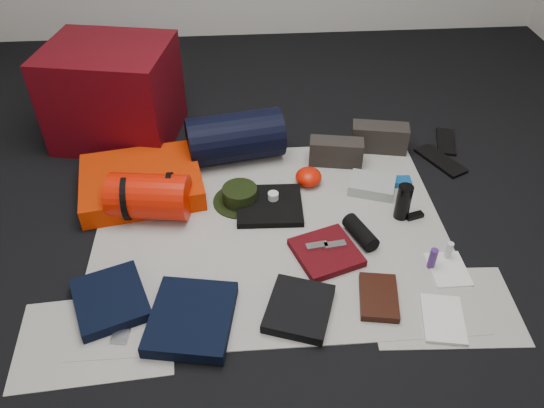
{
  "coord_description": "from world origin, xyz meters",
  "views": [
    {
      "loc": [
        -0.13,
        -1.79,
        1.67
      ],
      "look_at": [
        0.01,
        0.06,
        0.1
      ],
      "focal_mm": 35.0,
      "sensor_mm": 36.0,
      "label": 1
    }
  ],
  "objects": [
    {
      "name": "floor",
      "position": [
        0.0,
        0.0,
        -0.01
      ],
      "size": [
        4.5,
        4.5,
        0.02
      ],
      "primitive_type": "cube",
      "color": "black",
      "rests_on": "ground"
    },
    {
      "name": "newspaper_mat",
      "position": [
        0.0,
        0.0,
        0.0
      ],
      "size": [
        1.6,
        1.3,
        0.01
      ],
      "primitive_type": "cube",
      "color": "beige",
      "rests_on": "floor"
    },
    {
      "name": "newspaper_sheet_front_left",
      "position": [
        -0.7,
        -0.55,
        0.0
      ],
      "size": [
        0.61,
        0.44,
        0.0
      ],
      "primitive_type": "cube",
      "rotation": [
        0.0,
        0.0,
        0.07
      ],
      "color": "beige",
      "rests_on": "floor"
    },
    {
      "name": "newspaper_sheet_front_right",
      "position": [
        0.65,
        -0.5,
        0.0
      ],
      "size": [
        0.6,
        0.43,
        0.0
      ],
      "primitive_type": "cube",
      "rotation": [
        0.0,
        0.0,
        -0.05
      ],
      "color": "beige",
      "rests_on": "floor"
    },
    {
      "name": "red_cabinet",
      "position": [
        -0.8,
        0.86,
        0.27
      ],
      "size": [
        0.73,
        0.65,
        0.53
      ],
      "primitive_type": "cube",
      "rotation": [
        0.0,
        0.0,
        -0.2
      ],
      "color": "#54060D",
      "rests_on": "floor"
    },
    {
      "name": "sleeping_pad",
      "position": [
        -0.62,
        0.33,
        0.06
      ],
      "size": [
        0.65,
        0.57,
        0.11
      ],
      "primitive_type": "cube",
      "rotation": [
        0.0,
        0.0,
        0.18
      ],
      "color": "red",
      "rests_on": "newspaper_mat"
    },
    {
      "name": "stuff_sack",
      "position": [
        -0.56,
        0.14,
        0.11
      ],
      "size": [
        0.39,
        0.26,
        0.21
      ],
      "primitive_type": "cylinder",
      "rotation": [
        0.0,
        1.57,
        -0.14
      ],
      "color": "red",
      "rests_on": "newspaper_mat"
    },
    {
      "name": "sack_strap_left",
      "position": [
        -0.66,
        0.14,
        0.11
      ],
      "size": [
        0.02,
        0.22,
        0.22
      ],
      "primitive_type": "cylinder",
      "rotation": [
        0.0,
        1.57,
        0.0
      ],
      "color": "black",
      "rests_on": "newspaper_mat"
    },
    {
      "name": "sack_strap_right",
      "position": [
        -0.46,
        0.14,
        0.11
      ],
      "size": [
        0.03,
        0.22,
        0.22
      ],
      "primitive_type": "cylinder",
      "rotation": [
        0.0,
        1.57,
        0.0
      ],
      "color": "black",
      "rests_on": "newspaper_mat"
    },
    {
      "name": "navy_duffel",
      "position": [
        -0.15,
        0.58,
        0.14
      ],
      "size": [
        0.54,
        0.34,
        0.26
      ],
      "primitive_type": "cylinder",
      "rotation": [
        0.0,
        1.57,
        0.18
      ],
      "color": "black",
      "rests_on": "newspaper_mat"
    },
    {
      "name": "boonie_brim",
      "position": [
        -0.14,
        0.2,
        0.01
      ],
      "size": [
        0.32,
        0.32,
        0.01
      ],
      "primitive_type": "cylinder",
      "rotation": [
        0.0,
        0.0,
        -0.23
      ],
      "color": "black",
      "rests_on": "newspaper_mat"
    },
    {
      "name": "boonie_crown",
      "position": [
        -0.14,
        0.2,
        0.05
      ],
      "size": [
        0.17,
        0.17,
        0.07
      ],
      "primitive_type": "cylinder",
      "color": "black",
      "rests_on": "boonie_brim"
    },
    {
      "name": "hiking_boot_left",
      "position": [
        0.38,
        0.49,
        0.08
      ],
      "size": [
        0.29,
        0.15,
        0.14
      ],
      "primitive_type": "cube",
      "rotation": [
        0.0,
        0.0,
        -0.18
      ],
      "color": "#2D2723",
      "rests_on": "newspaper_mat"
    },
    {
      "name": "hiking_boot_right",
      "position": [
        0.64,
        0.6,
        0.08
      ],
      "size": [
        0.32,
        0.17,
        0.15
      ],
      "primitive_type": "cube",
      "rotation": [
        0.0,
        0.0,
        -0.19
      ],
      "color": "#2D2723",
      "rests_on": "newspaper_mat"
    },
    {
      "name": "flip_flop_left",
      "position": [
        0.95,
        0.46,
        0.01
      ],
      "size": [
        0.23,
        0.31,
        0.02
      ],
      "primitive_type": "cube",
      "rotation": [
        0.0,
        0.0,
        0.46
      ],
      "color": "black",
      "rests_on": "floor"
    },
    {
      "name": "flip_flop_right",
      "position": [
        1.04,
        0.64,
        0.01
      ],
      "size": [
        0.16,
        0.28,
        0.01
      ],
      "primitive_type": "cube",
      "rotation": [
        0.0,
        0.0,
        -0.27
      ],
      "color": "black",
      "rests_on": "floor"
    },
    {
      "name": "trousers_navy_a",
      "position": [
        -0.67,
        -0.39,
        0.03
      ],
      "size": [
        0.36,
        0.38,
        0.05
      ],
      "primitive_type": "cube",
      "rotation": [
        0.0,
        0.0,
        0.36
      ],
      "color": "black",
      "rests_on": "newspaper_mat"
    },
    {
      "name": "trousers_navy_b",
      "position": [
        -0.34,
        -0.51,
        0.03
      ],
      "size": [
        0.37,
        0.4,
        0.05
      ],
      "primitive_type": "cube",
      "rotation": [
        0.0,
        0.0,
        -0.18
      ],
      "color": "black",
      "rests_on": "newspaper_mat"
    },
    {
      "name": "trousers_charcoal",
      "position": [
        0.07,
        -0.49,
        0.03
      ],
      "size": [
        0.32,
        0.34,
        0.04
      ],
      "primitive_type": "cube",
      "rotation": [
        0.0,
        0.0,
        -0.34
      ],
      "color": "black",
      "rests_on": "newspaper_mat"
    },
    {
      "name": "black_tshirt",
      "position": [
        0.0,
        0.14,
        0.02
      ],
      "size": [
        0.32,
        0.3,
        0.03
      ],
      "primitive_type": "cube",
      "rotation": [
        0.0,
        0.0,
        -0.04
      ],
      "color": "black",
      "rests_on": "newspaper_mat"
    },
    {
      "name": "red_shirt",
      "position": [
        0.23,
        -0.19,
        0.02
      ],
      "size": [
        0.33,
        0.33,
        0.03
      ],
      "primitive_type": "cube",
      "rotation": [
        0.0,
        0.0,
        0.33
      ],
      "color": "#4A080D",
      "rests_on": "newspaper_mat"
    },
    {
      "name": "orange_stuff_sack",
      "position": [
        0.21,
        0.32,
        0.05
      ],
      "size": [
        0.14,
        0.14,
        0.09
      ],
      "primitive_type": "ellipsoid",
      "rotation": [
        0.0,
        0.0,
        -0.05
      ],
      "color": "red",
      "rests_on": "newspaper_mat"
    },
    {
      "name": "first_aid_pouch",
      "position": [
        0.52,
        0.25,
        0.03
      ],
      "size": [
        0.26,
        0.23,
        0.05
      ],
      "primitive_type": "cube",
      "rotation": [
        0.0,
        0.0,
        -0.34
      ],
      "color": "#929A92",
      "rests_on": "newspaper_mat"
    },
    {
      "name": "water_bottle",
      "position": [
        0.62,
        0.04,
        0.09
      ],
      "size": [
        0.09,
        0.09,
        0.18
      ],
      "primitive_type": "cylinder",
      "rotation": [
        0.0,
        0.0,
        0.34
      ],
      "color": "black",
      "rests_on": "newspaper_mat"
    },
    {
      "name": "speaker",
      "position": [
        0.4,
        -0.1,
        0.04
      ],
      "size": [
        0.14,
        0.21,
        0.07
      ],
      "primitive_type": "cylinder",
      "rotation": [
        1.57,
        0.0,
        0.38
      ],
      "color": "black",
      "rests_on": "newspaper_mat"
    },
    {
      "name": "compact_camera",
      "position": [
        0.57,
        0.24,
        0.02
      ],
      "size": [
        0.1,
        0.07,
        0.03
      ],
      "primitive_type": "cube",
      "rotation": [
        0.0,
        0.0,
        -0.3
      ],
      "color": "silver",
      "rests_on": "newspaper_mat"
    },
    {
      "name": "cyan_case",
      "position": [
        0.68,
        0.28,
        0.02
      ],
      "size": [
        0.11,
        0.07,
        0.03
      ],
      "primitive_type": "cube",
      "rotation": [
        0.0,
        0.0,
        -0.05
      ],
      "color": "navy",
      "rests_on": "newspaper_mat"
    },
    {
      "name": "toiletry_purple",
      "position": [
        0.66,
        -0.29,
        0.06
      ],
      "size": [
        0.04,
        0.04,
        0.1
      ],
      "primitive_type": "cylinder",
      "rotation": [
        0.0,
        0.0,
        -0.13
      ],
      "color": "#412067",
      "rests_on": "newspaper_mat"
    },
    {
      "name": "toiletry_clear",
      "position": [
        0.75,
        -0.24,
        0.05
      ],
      "size": [
        0.03,
        0.03,
        0.08
      ],
      "primitive_type": "cylinder",
      "rotation": [
        0.0,
        0.0,
        -0.24
      ],
      "color": "silver",
      "rests_on": "newspaper_mat"
    },
    {
      "name": "paperback_book",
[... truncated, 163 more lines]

